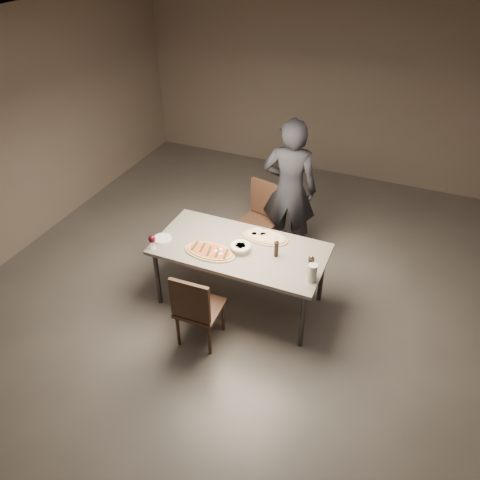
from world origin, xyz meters
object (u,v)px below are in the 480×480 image
at_px(zucchini_pizza, 210,251).
at_px(chair_near, 196,307).
at_px(chair_far, 260,215).
at_px(dining_table, 240,252).
at_px(diner, 289,190).
at_px(carafe, 312,273).
at_px(ham_pizza, 265,237).
at_px(bread_basket, 241,247).
at_px(pepper_mill_left, 311,266).

xyz_separation_m(zucchini_pizza, chair_near, (0.10, -0.54, -0.27)).
bearing_deg(chair_near, chair_far, 88.11).
height_order(dining_table, diner, diner).
bearing_deg(dining_table, zucchini_pizza, -141.77).
bearing_deg(chair_near, carafe, 26.32).
relative_size(zucchini_pizza, ham_pizza, 1.09).
distance_m(dining_table, ham_pizza, 0.33).
height_order(bread_basket, diner, diner).
relative_size(pepper_mill_left, chair_near, 0.26).
height_order(pepper_mill_left, diner, diner).
bearing_deg(pepper_mill_left, chair_far, 129.17).
height_order(dining_table, ham_pizza, ham_pizza).
xyz_separation_m(dining_table, chair_far, (-0.15, 1.01, -0.17)).
height_order(ham_pizza, carafe, carafe).
relative_size(bread_basket, diner, 0.12).
bearing_deg(zucchini_pizza, bread_basket, 46.19).
xyz_separation_m(ham_pizza, chair_far, (-0.33, 0.75, -0.24)).
bearing_deg(carafe, bread_basket, 168.10).
bearing_deg(bread_basket, ham_pizza, 63.32).
distance_m(ham_pizza, bread_basket, 0.35).
bearing_deg(chair_far, zucchini_pizza, 98.41).
distance_m(zucchini_pizza, ham_pizza, 0.63).
relative_size(zucchini_pizza, chair_near, 0.62).
bearing_deg(pepper_mill_left, ham_pizza, 146.08).
height_order(carafe, chair_far, same).
height_order(zucchini_pizza, pepper_mill_left, pepper_mill_left).
height_order(dining_table, carafe, carafe).
relative_size(carafe, chair_far, 0.20).
bearing_deg(dining_table, chair_near, -101.61).
distance_m(carafe, diner, 1.48).
relative_size(zucchini_pizza, pepper_mill_left, 2.37).
xyz_separation_m(pepper_mill_left, chair_far, (-0.94, 1.16, -0.33)).
height_order(dining_table, chair_far, chair_far).
distance_m(zucchini_pizza, bread_basket, 0.32).
bearing_deg(chair_far, carafe, 141.77).
distance_m(dining_table, bread_basket, 0.12).
distance_m(pepper_mill_left, chair_far, 1.53).
xyz_separation_m(chair_near, chair_far, (0.00, 1.75, 0.03)).
relative_size(ham_pizza, carafe, 2.69).
distance_m(pepper_mill_left, diner, 1.41).
distance_m(zucchini_pizza, diner, 1.38).
xyz_separation_m(dining_table, diner, (0.17, 1.11, 0.20)).
bearing_deg(ham_pizza, diner, 110.91).
distance_m(bread_basket, pepper_mill_left, 0.78).
height_order(pepper_mill_left, chair_near, pepper_mill_left).
bearing_deg(pepper_mill_left, diner, 116.18).
bearing_deg(chair_near, diner, 78.21).
xyz_separation_m(chair_near, diner, (0.33, 1.86, 0.40)).
bearing_deg(diner, dining_table, 71.98).
bearing_deg(zucchini_pizza, ham_pizza, 64.39).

